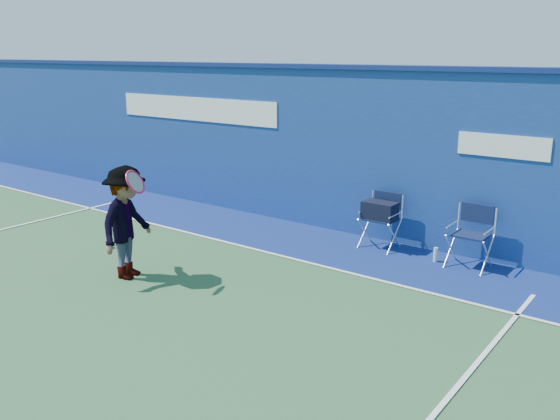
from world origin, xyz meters
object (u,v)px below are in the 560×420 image
Objects in this scene: directors_chair_right at (469,249)px; directors_chair_left at (380,226)px; tennis_player at (127,223)px; water_bottle at (436,255)px.

directors_chair_left is at bearing 179.62° from directors_chair_right.
tennis_player is at bearing -138.76° from directors_chair_right.
directors_chair_right is at bearing 9.75° from water_bottle.
water_bottle is (-0.51, -0.09, -0.19)m from directors_chair_right.
directors_chair_right is at bearing -0.38° from directors_chair_left.
water_bottle is 4.89m from tennis_player.
directors_chair_right is 5.30m from tennis_player.
tennis_player is (-3.45, -3.39, 0.73)m from water_bottle.
directors_chair_left is 3.92× the size of water_bottle.
directors_chair_left is at bearing 55.60° from tennis_player.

